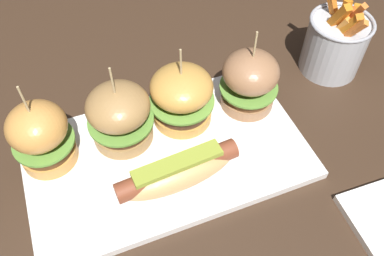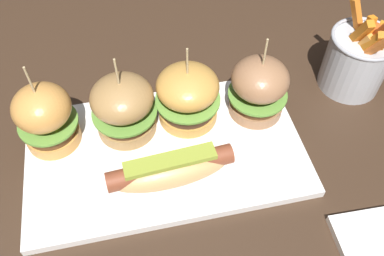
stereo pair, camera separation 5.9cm
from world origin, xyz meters
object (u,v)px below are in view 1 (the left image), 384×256
at_px(slider_center_left, 120,115).
at_px(slider_far_right, 250,81).
at_px(platter_main, 167,155).
at_px(slider_far_left, 41,135).
at_px(fries_bucket, 335,43).
at_px(hot_dog, 179,171).
at_px(slider_center_right, 182,96).

distance_m(slider_center_left, slider_far_right, 0.21).
distance_m(platter_main, slider_far_left, 0.18).
bearing_deg(slider_far_right, fries_bucket, 10.96).
xyz_separation_m(hot_dog, fries_bucket, (0.34, 0.14, 0.02)).
bearing_deg(platter_main, slider_center_left, 133.73).
bearing_deg(slider_far_left, fries_bucket, 3.29).
distance_m(platter_main, fries_bucket, 0.35).
xyz_separation_m(slider_far_left, fries_bucket, (0.50, 0.03, -0.01)).
xyz_separation_m(slider_center_left, slider_center_right, (0.10, 0.00, -0.00)).
height_order(hot_dog, slider_center_right, slider_center_right).
bearing_deg(slider_center_left, platter_main, -46.27).
relative_size(slider_center_left, fries_bucket, 0.95).
xyz_separation_m(hot_dog, slider_center_right, (0.05, 0.11, 0.02)).
distance_m(slider_far_left, slider_center_left, 0.11).
xyz_separation_m(platter_main, slider_far_right, (0.16, 0.05, 0.06)).
relative_size(hot_dog, slider_far_left, 1.20).
bearing_deg(fries_bucket, slider_far_left, -176.71).
bearing_deg(slider_center_right, slider_far_right, -4.95).
xyz_separation_m(platter_main, slider_center_left, (-0.05, 0.05, 0.06)).
relative_size(slider_center_left, slider_center_right, 1.02).
relative_size(slider_far_right, fries_bucket, 0.96).
height_order(slider_center_left, slider_far_right, slider_far_right).
relative_size(hot_dog, fries_bucket, 1.19).
bearing_deg(hot_dog, fries_bucket, 21.71).
height_order(hot_dog, slider_far_left, slider_far_left).
xyz_separation_m(slider_center_left, slider_far_right, (0.21, -0.01, 0.00)).
distance_m(platter_main, hot_dog, 0.06).
bearing_deg(fries_bucket, platter_main, -166.31).
bearing_deg(slider_far_right, slider_far_left, 178.80).
bearing_deg(hot_dog, slider_far_right, 32.62).
bearing_deg(platter_main, fries_bucket, 13.69).
bearing_deg(slider_center_left, slider_center_right, 2.07).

